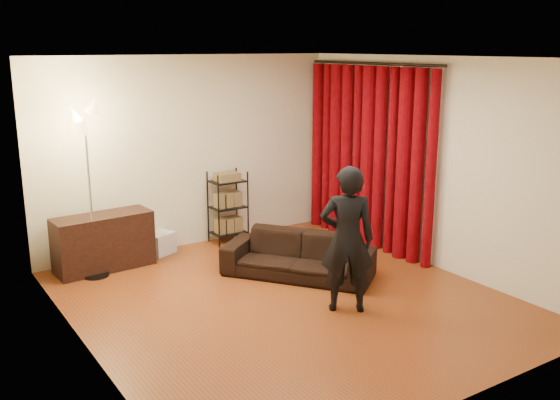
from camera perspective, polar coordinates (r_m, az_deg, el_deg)
floor at (r=7.20m, az=0.65°, el=-9.12°), size 5.00×5.00×0.00m
ceiling at (r=6.62m, az=0.71°, el=12.90°), size 5.00×5.00×0.00m
wall_back at (r=8.93m, az=-8.29°, el=4.34°), size 5.00×0.00×5.00m
wall_front at (r=4.98m, az=16.92°, el=-3.90°), size 5.00×0.00×5.00m
wall_left at (r=5.88m, az=-17.89°, el=-1.26°), size 0.00×5.00×5.00m
wall_right at (r=8.23m, az=13.84°, el=3.25°), size 0.00×5.00×5.00m
curtain_rod at (r=8.83m, az=8.44°, el=12.25°), size 0.04×2.65×0.04m
curtain at (r=8.95m, az=8.05°, el=3.88°), size 0.22×2.65×2.55m
sofa at (r=7.82m, az=1.68°, el=-5.09°), size 1.69×1.91×0.54m
person at (r=6.72m, az=6.15°, el=-3.60°), size 0.70×0.65×1.61m
media_cabinet at (r=8.36m, az=-15.83°, el=-3.71°), size 1.27×0.54×0.72m
storage_boxes at (r=8.83m, az=-10.86°, el=-3.89°), size 0.46×0.42×0.31m
wire_shelf at (r=9.12m, az=-4.78°, el=-0.65°), size 0.49×0.35×1.06m
floor_lamp at (r=7.93m, az=-16.98°, el=0.55°), size 0.50×0.50×2.13m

